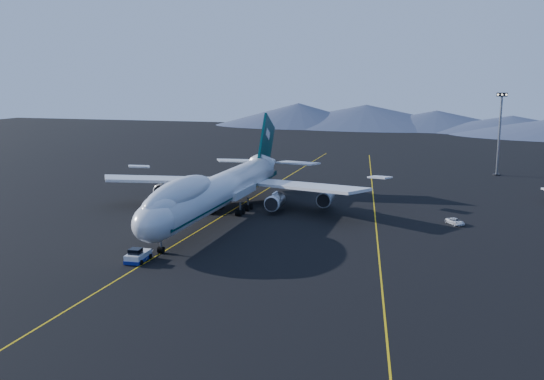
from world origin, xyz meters
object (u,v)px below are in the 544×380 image
(service_van, at_px, (455,222))
(floodlight_mast, at_px, (499,134))
(boeing_747, at_px, (220,189))
(pushback_tug, at_px, (138,257))

(service_van, height_order, floodlight_mast, floodlight_mast)
(boeing_747, xyz_separation_m, pushback_tug, (-1.42, -31.53, -5.12))
(service_van, bearing_deg, pushback_tug, -175.53)
(boeing_747, xyz_separation_m, floodlight_mast, (57.56, 72.98, 6.20))
(pushback_tug, distance_m, floodlight_mast, 120.53)
(floodlight_mast, bearing_deg, pushback_tug, -119.44)
(service_van, distance_m, floodlight_mast, 68.08)
(service_van, bearing_deg, boeing_747, 153.85)
(pushback_tug, distance_m, service_van, 60.80)
(service_van, relative_size, floodlight_mast, 0.18)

